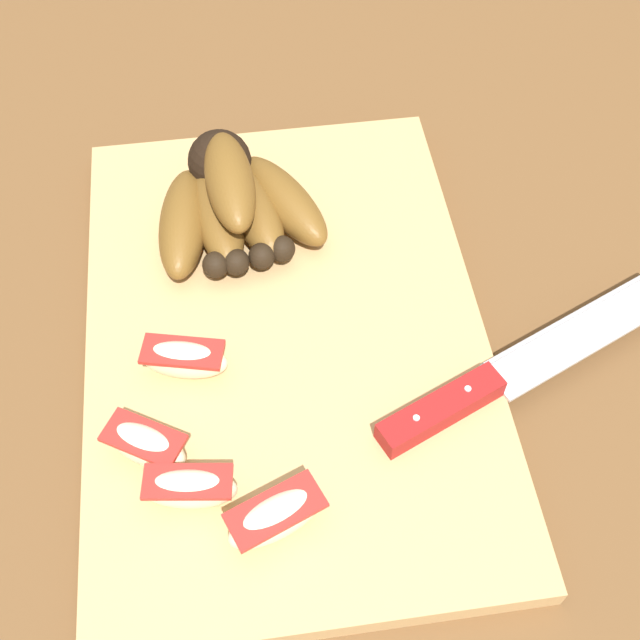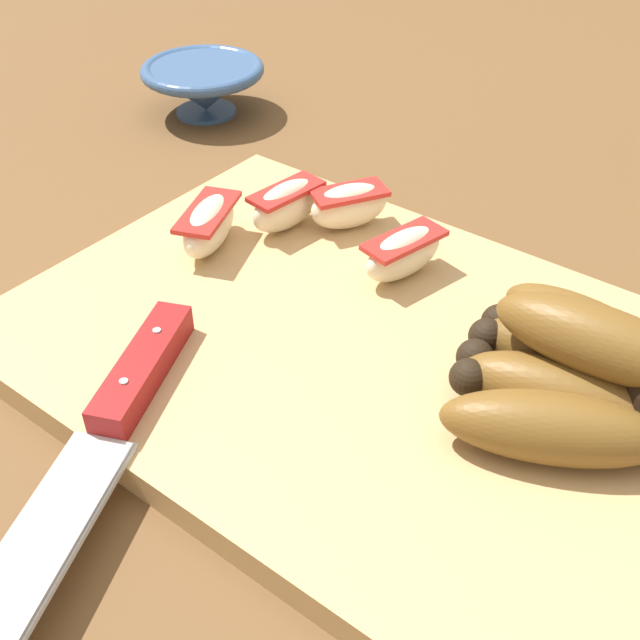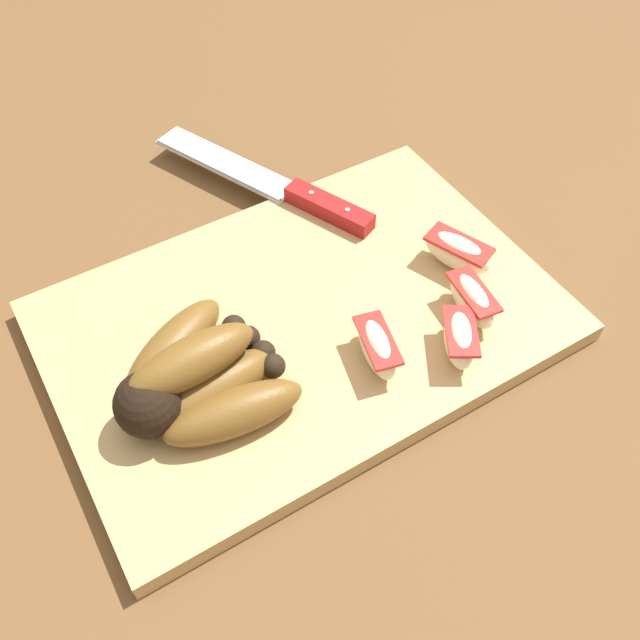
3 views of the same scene
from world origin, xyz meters
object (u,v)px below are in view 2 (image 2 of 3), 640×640
Objects in this scene: apple_wedge_near at (404,253)px; apple_wedge_extra at (349,205)px; apple_wedge_middle at (209,224)px; banana_bunch at (588,373)px; chefs_knife at (107,431)px; ceramic_bowl at (204,85)px; apple_wedge_far at (287,204)px.

apple_wedge_near is 0.07m from apple_wedge_extra.
banana_bunch is at bearing 1.45° from apple_wedge_middle.
ceramic_bowl reaches higher than chefs_knife.
ceramic_bowl is at bearing 127.75° from chefs_knife.
apple_wedge_extra is (-0.02, 0.25, 0.01)m from chefs_knife.
ceramic_bowl is (-0.22, 0.14, -0.01)m from apple_wedge_far.
banana_bunch is 0.23m from apple_wedge_extra.
chefs_knife is 0.19m from apple_wedge_middle.
apple_wedge_middle is at bearing -116.21° from apple_wedge_far.
ceramic_bowl is (-0.20, 0.20, -0.01)m from apple_wedge_middle.
apple_wedge_extra is 0.29m from ceramic_bowl.
apple_wedge_far reaches higher than apple_wedge_near.
apple_wedge_middle is 1.15× the size of apple_wedge_extra.
apple_wedge_middle is at bearing -178.55° from banana_bunch.
apple_wedge_far reaches higher than apple_wedge_extra.
apple_wedge_far is (-0.10, 0.00, 0.00)m from apple_wedge_near.
banana_bunch reaches higher than ceramic_bowl.
chefs_knife is 0.46m from ceramic_bowl.
apple_wedge_extra is at bearing 95.30° from chefs_knife.
apple_wedge_middle is at bearing -157.31° from apple_wedge_near.
chefs_knife is at bearing -62.94° from apple_wedge_middle.
banana_bunch is 0.26m from chefs_knife.
apple_wedge_near is 1.06× the size of apple_wedge_extra.
banana_bunch is 2.13× the size of apple_wedge_middle.
chefs_knife is at bearing -137.12° from banana_bunch.
apple_wedge_middle is at bearing 117.06° from chefs_knife.
apple_wedge_far is 0.27m from ceramic_bowl.
apple_wedge_middle is (-0.28, -0.01, -0.01)m from banana_bunch.
apple_wedge_extra is at bearing 160.45° from banana_bunch.
apple_wedge_near and apple_wedge_extra have the same top height.
chefs_knife is (-0.19, -0.18, -0.02)m from banana_bunch.
banana_bunch reaches higher than apple_wedge_far.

